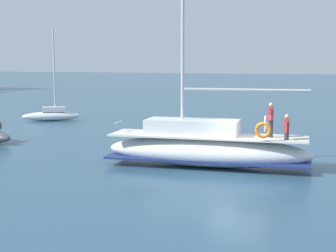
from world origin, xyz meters
TOP-DOWN VIEW (x-y plane):
  - ground_plane at (0.00, 0.00)m, footprint 400.00×400.00m
  - main_sailboat at (0.96, 1.87)m, footprint 3.76×9.85m
  - moored_cutter_left at (13.48, 19.85)m, footprint 3.56×4.57m

SIDE VIEW (x-z plane):
  - ground_plane at x=0.00m, z-range 0.00..0.00m
  - moored_cutter_left at x=13.48m, z-range -3.26..4.33m
  - main_sailboat at x=0.96m, z-range -5.55..7.37m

